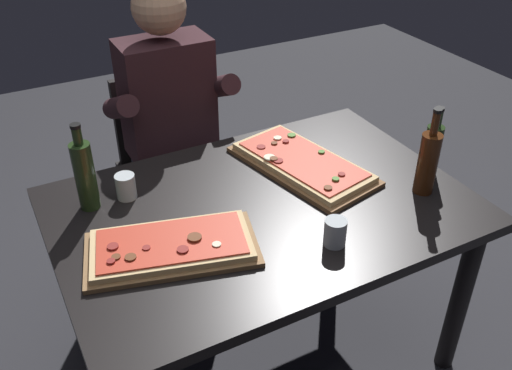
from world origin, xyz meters
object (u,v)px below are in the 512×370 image
at_px(pizza_rectangular_left, 302,163).
at_px(diner_chair, 168,158).
at_px(wine_bottle_dark, 428,161).
at_px(oil_bottle_amber, 432,148).
at_px(pizza_rectangular_front, 172,247).
at_px(tumbler_far_side, 335,232).
at_px(seated_diner, 173,120).
at_px(dining_table, 263,226).
at_px(tumbler_near_camera, 126,186).
at_px(vinegar_bottle_green, 85,174).

relative_size(pizza_rectangular_left, diner_chair, 0.71).
height_order(wine_bottle_dark, oil_bottle_amber, wine_bottle_dark).
distance_m(pizza_rectangular_front, tumbler_far_side, 0.50).
relative_size(pizza_rectangular_left, tumbler_far_side, 6.91).
bearing_deg(seated_diner, oil_bottle_amber, -51.17).
distance_m(dining_table, wine_bottle_dark, 0.61).
xyz_separation_m(tumbler_near_camera, tumbler_far_side, (0.49, -0.55, -0.00)).
distance_m(dining_table, tumbler_near_camera, 0.49).
bearing_deg(tumbler_far_side, dining_table, 108.24).
xyz_separation_m(dining_table, pizza_rectangular_left, (0.24, 0.14, 0.12)).
distance_m(pizza_rectangular_left, seated_diner, 0.66).
relative_size(oil_bottle_amber, tumbler_far_side, 3.03).
height_order(dining_table, diner_chair, diner_chair).
bearing_deg(vinegar_bottle_green, dining_table, -26.79).
height_order(dining_table, pizza_rectangular_front, pizza_rectangular_front).
height_order(wine_bottle_dark, vinegar_bottle_green, wine_bottle_dark).
relative_size(dining_table, tumbler_near_camera, 15.66).
bearing_deg(seated_diner, tumbler_far_side, -82.07).
height_order(dining_table, seated_diner, seated_diner).
bearing_deg(wine_bottle_dark, diner_chair, 119.21).
height_order(oil_bottle_amber, tumbler_far_side, oil_bottle_amber).
distance_m(dining_table, tumbler_far_side, 0.34).
bearing_deg(tumbler_near_camera, pizza_rectangular_front, -84.60).
xyz_separation_m(vinegar_bottle_green, tumbler_far_side, (0.62, -0.55, -0.09)).
xyz_separation_m(pizza_rectangular_front, wine_bottle_dark, (0.90, -0.10, 0.10)).
xyz_separation_m(oil_bottle_amber, vinegar_bottle_green, (-1.16, 0.38, 0.02)).
distance_m(oil_bottle_amber, vinegar_bottle_green, 1.22).
distance_m(pizza_rectangular_left, tumbler_near_camera, 0.65).
distance_m(dining_table, oil_bottle_amber, 0.68).
height_order(wine_bottle_dark, tumbler_far_side, wine_bottle_dark).
height_order(dining_table, pizza_rectangular_left, pizza_rectangular_left).
bearing_deg(wine_bottle_dark, dining_table, 160.31).
bearing_deg(tumbler_far_side, pizza_rectangular_front, 156.57).
bearing_deg(tumbler_near_camera, seated_diner, 53.71).
bearing_deg(oil_bottle_amber, dining_table, 169.94).
height_order(pizza_rectangular_left, vinegar_bottle_green, vinegar_bottle_green).
bearing_deg(wine_bottle_dark, vinegar_bottle_green, 156.72).
xyz_separation_m(vinegar_bottle_green, diner_chair, (0.48, 0.59, -0.38)).
bearing_deg(pizza_rectangular_front, wine_bottle_dark, -6.49).
bearing_deg(wine_bottle_dark, tumbler_far_side, -167.73).
bearing_deg(tumbler_near_camera, oil_bottle_amber, -19.81).
bearing_deg(tumbler_near_camera, vinegar_bottle_green, 177.73).
bearing_deg(tumbler_far_side, vinegar_bottle_green, 138.19).
bearing_deg(wine_bottle_dark, seated_diner, 122.27).
relative_size(oil_bottle_amber, vinegar_bottle_green, 0.86).
height_order(oil_bottle_amber, diner_chair, oil_bottle_amber).
relative_size(wine_bottle_dark, oil_bottle_amber, 1.18).
relative_size(wine_bottle_dark, seated_diner, 0.24).
bearing_deg(pizza_rectangular_front, pizza_rectangular_left, 20.74).
xyz_separation_m(wine_bottle_dark, tumbler_near_camera, (-0.94, 0.45, -0.08)).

